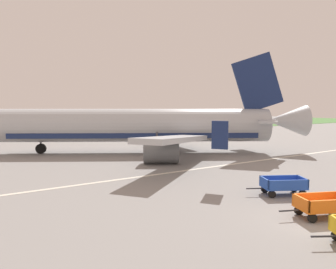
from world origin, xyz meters
The scene contains 6 objects.
ground_plane centered at (0.00, 0.00, 0.00)m, with size 220.00×220.00×0.00m, color gray.
grass_strip centered at (0.00, 59.80, 0.03)m, with size 220.00×28.00×0.06m, color #518442.
apron_stripe centered at (0.00, 12.81, 0.01)m, with size 120.00×0.36×0.01m, color silver.
airplane centered at (3.55, 23.27, 3.05)m, with size 34.02×28.38×11.34m.
baggage_cart_second_in_row centered at (0.86, 0.14, 0.60)m, with size 3.55×2.27×1.07m.
baggage_cart_third_in_row centered at (2.53, 3.73, 0.60)m, with size 3.48×2.41×1.07m.
Camera 1 is at (-13.68, -8.61, 5.46)m, focal length 34.49 mm.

